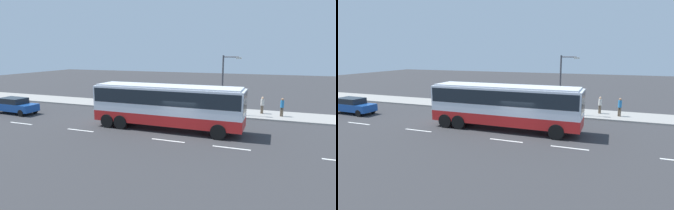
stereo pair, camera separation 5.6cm
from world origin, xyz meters
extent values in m
plane|color=#333335|center=(0.00, 0.00, 0.00)|extent=(120.00, 120.00, 0.00)
cube|color=gray|center=(0.00, 8.19, 0.07)|extent=(80.00, 4.00, 0.15)
cube|color=white|center=(-13.73, -2.13, 0.00)|extent=(2.40, 0.16, 0.01)
cube|color=white|center=(-7.61, -2.13, 0.00)|extent=(2.40, 0.16, 0.01)
cube|color=white|center=(-0.34, -2.13, 0.00)|extent=(2.40, 0.16, 0.01)
cube|color=white|center=(3.95, -2.13, 0.00)|extent=(2.40, 0.16, 0.01)
cube|color=red|center=(-1.42, 0.52, 0.96)|extent=(11.73, 2.61, 0.82)
cube|color=silver|center=(-1.42, 0.52, 2.35)|extent=(11.73, 2.61, 1.98)
cube|color=black|center=(-1.42, 0.52, 2.65)|extent=(11.50, 2.64, 1.09)
cube|color=black|center=(4.39, 0.48, 2.45)|extent=(0.14, 2.32, 1.58)
cube|color=silver|center=(-1.42, 0.52, 3.40)|extent=(11.26, 2.45, 0.12)
cylinder|color=black|center=(2.85, 1.70, 0.55)|extent=(1.10, 0.31, 1.10)
cylinder|color=black|center=(2.83, -0.72, 0.55)|extent=(1.10, 0.31, 1.10)
cylinder|color=black|center=(-4.87, 1.76, 0.55)|extent=(1.10, 0.31, 1.10)
cylinder|color=black|center=(-4.88, -0.67, 0.55)|extent=(1.10, 0.31, 1.10)
cylinder|color=black|center=(-6.07, 1.77, 0.55)|extent=(1.10, 0.31, 1.10)
cylinder|color=black|center=(-6.08, -0.66, 0.55)|extent=(1.10, 0.31, 1.10)
cube|color=#194799|center=(-17.40, 0.66, 0.66)|extent=(4.62, 1.89, 0.69)
cube|color=black|center=(-17.66, 0.67, 1.28)|extent=(2.57, 1.67, 0.54)
cylinder|color=black|center=(-15.75, 1.40, 0.32)|extent=(0.65, 0.23, 0.64)
cylinder|color=black|center=(-15.81, -0.22, 0.32)|extent=(0.65, 0.23, 0.64)
cylinder|color=black|center=(-18.99, 1.54, 0.32)|extent=(0.65, 0.23, 0.64)
cylinder|color=brown|center=(7.13, 7.76, 0.57)|extent=(0.14, 0.14, 0.84)
cylinder|color=brown|center=(7.00, 7.84, 0.57)|extent=(0.14, 0.14, 0.84)
cylinder|color=#2672B2|center=(7.07, 7.80, 1.31)|extent=(0.32, 0.32, 0.63)
sphere|color=#9E7051|center=(7.07, 7.80, 1.74)|extent=(0.23, 0.23, 0.23)
cylinder|color=brown|center=(5.26, 8.49, 0.55)|extent=(0.14, 0.14, 0.81)
cylinder|color=brown|center=(5.38, 8.38, 0.55)|extent=(0.14, 0.14, 0.81)
cylinder|color=beige|center=(5.32, 8.44, 1.26)|extent=(0.32, 0.32, 0.61)
sphere|color=tan|center=(5.32, 8.44, 1.67)|extent=(0.22, 0.22, 0.22)
cylinder|color=#47474C|center=(1.72, 6.85, 2.92)|extent=(0.16, 0.16, 5.53)
cylinder|color=#47474C|center=(2.42, 6.85, 5.53)|extent=(1.40, 0.10, 0.10)
cube|color=silver|center=(3.12, 6.85, 5.43)|extent=(0.50, 0.24, 0.16)
camera|label=1|loc=(6.17, -19.41, 6.01)|focal=30.04mm
camera|label=2|loc=(6.11, -19.43, 6.01)|focal=30.04mm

